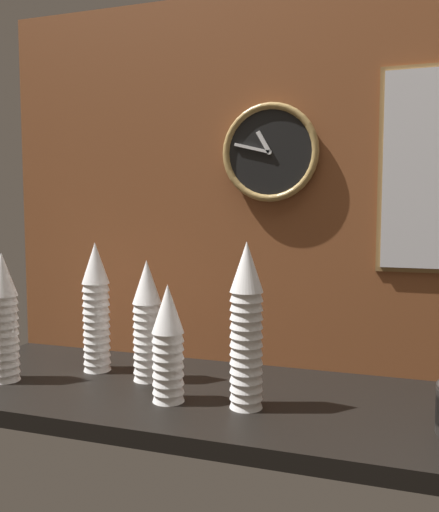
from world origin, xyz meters
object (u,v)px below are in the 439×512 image
(cup_stack_center, at_px, (168,343))
(cup_stack_left, at_px, (96,307))
(cup_stack_center_left, at_px, (147,321))
(wall_clock, at_px, (270,152))
(cup_stack_far_left, at_px, (3,317))
(cup_stack_center_right, at_px, (246,325))

(cup_stack_center, height_order, cup_stack_left, cup_stack_left)
(cup_stack_center_left, height_order, wall_clock, wall_clock)
(cup_stack_far_left, xyz_separation_m, wall_clock, (0.63, 0.33, 0.44))
(cup_stack_far_left, bearing_deg, cup_stack_left, 40.45)
(cup_stack_center, distance_m, cup_stack_left, 0.33)
(cup_stack_far_left, bearing_deg, cup_stack_center_left, 19.26)
(cup_stack_center, relative_size, cup_stack_center_left, 0.87)
(cup_stack_far_left, relative_size, wall_clock, 1.25)
(cup_stack_center, bearing_deg, wall_clock, 64.75)
(cup_stack_center, xyz_separation_m, cup_stack_center_left, (-0.12, 0.13, 0.02))
(cup_stack_center_left, relative_size, wall_clock, 1.17)
(cup_stack_far_left, bearing_deg, cup_stack_center_right, 1.27)
(cup_stack_center_right, distance_m, cup_stack_left, 0.49)
(cup_stack_far_left, distance_m, wall_clock, 0.83)
(cup_stack_center_right, distance_m, cup_stack_far_left, 0.65)
(cup_stack_far_left, relative_size, cup_stack_left, 0.94)
(cup_stack_left, xyz_separation_m, wall_clock, (0.45, 0.18, 0.43))
(cup_stack_center_left, bearing_deg, cup_stack_center_right, -19.96)
(wall_clock, bearing_deg, cup_stack_far_left, -151.95)
(cup_stack_center_right, relative_size, cup_stack_left, 1.06)
(cup_stack_far_left, height_order, cup_stack_left, cup_stack_left)
(wall_clock, bearing_deg, cup_stack_center_right, -85.69)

